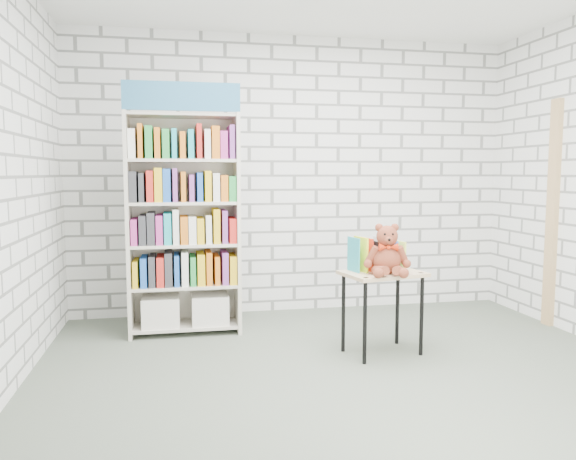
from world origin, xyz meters
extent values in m
plane|color=#4F584A|center=(0.00, 0.00, 0.00)|extent=(4.50, 4.50, 0.00)
cube|color=silver|center=(0.00, 2.00, 1.40)|extent=(4.50, 0.02, 2.80)
cube|color=silver|center=(0.00, -2.00, 1.40)|extent=(4.50, 0.02, 2.80)
cube|color=beige|center=(-1.60, 1.35, 0.97)|extent=(0.03, 0.38, 1.94)
cube|color=beige|center=(-0.66, 1.35, 0.97)|extent=(0.03, 0.38, 1.94)
cube|color=beige|center=(-1.13, 1.53, 0.97)|extent=(0.97, 0.02, 1.94)
cube|color=#2C6990|center=(-1.13, 1.17, 2.06)|extent=(0.97, 0.02, 0.24)
cube|color=beige|center=(-1.13, 1.35, 0.06)|extent=(0.91, 0.36, 0.03)
cube|color=beige|center=(-1.13, 1.35, 0.43)|extent=(0.91, 0.36, 0.03)
cube|color=beige|center=(-1.13, 1.35, 0.80)|extent=(0.91, 0.36, 0.03)
cube|color=beige|center=(-1.13, 1.35, 1.17)|extent=(0.91, 0.36, 0.03)
cube|color=beige|center=(-1.13, 1.35, 1.53)|extent=(0.91, 0.36, 0.03)
cube|color=beige|center=(-1.13, 1.35, 1.92)|extent=(0.91, 0.36, 0.03)
cube|color=silver|center=(-1.35, 1.35, 0.21)|extent=(0.32, 0.32, 0.26)
cube|color=silver|center=(-0.92, 1.35, 0.21)|extent=(0.32, 0.32, 0.26)
cube|color=blue|center=(-1.13, 1.34, 0.58)|extent=(0.91, 0.32, 0.26)
cube|color=green|center=(-1.13, 1.34, 0.94)|extent=(0.91, 0.32, 0.26)
cube|color=orange|center=(-1.13, 1.34, 1.31)|extent=(0.91, 0.32, 0.26)
cube|color=#BF338C|center=(-1.13, 1.34, 1.68)|extent=(0.91, 0.32, 0.26)
cube|color=tan|center=(0.39, 0.45, 0.64)|extent=(0.68, 0.54, 0.03)
cylinder|color=black|center=(0.17, 0.24, 0.31)|extent=(0.03, 0.03, 0.63)
cylinder|color=black|center=(0.10, 0.56, 0.31)|extent=(0.03, 0.03, 0.63)
cylinder|color=black|center=(0.67, 0.35, 0.31)|extent=(0.03, 0.03, 0.63)
cylinder|color=black|center=(0.60, 0.67, 0.31)|extent=(0.03, 0.03, 0.63)
cylinder|color=black|center=(0.18, 0.25, 0.65)|extent=(0.04, 0.04, 0.01)
cylinder|color=black|center=(0.66, 0.36, 0.65)|extent=(0.04, 0.04, 0.01)
cube|color=teal|center=(0.16, 0.51, 0.78)|extent=(0.05, 0.19, 0.25)
cube|color=#EFFB27|center=(0.22, 0.52, 0.78)|extent=(0.05, 0.19, 0.25)
cube|color=#F3391A|center=(0.28, 0.53, 0.78)|extent=(0.05, 0.19, 0.25)
cube|color=black|center=(0.34, 0.54, 0.78)|extent=(0.05, 0.19, 0.25)
cube|color=white|center=(0.39, 0.56, 0.78)|extent=(0.05, 0.19, 0.25)
cube|color=#EF4F2A|center=(0.45, 0.57, 0.78)|extent=(0.05, 0.19, 0.25)
cube|color=blue|center=(0.51, 0.58, 0.78)|extent=(0.05, 0.19, 0.25)
cube|color=#DFFA53|center=(0.57, 0.59, 0.78)|extent=(0.05, 0.19, 0.25)
ellipsoid|color=brown|center=(0.39, 0.38, 0.77)|extent=(0.23, 0.20, 0.23)
sphere|color=brown|center=(0.38, 0.37, 0.95)|extent=(0.16, 0.16, 0.16)
sphere|color=brown|center=(0.33, 0.40, 1.01)|extent=(0.06, 0.06, 0.06)
sphere|color=brown|center=(0.45, 0.38, 1.01)|extent=(0.06, 0.06, 0.06)
sphere|color=brown|center=(0.37, 0.31, 0.92)|extent=(0.07, 0.07, 0.07)
sphere|color=black|center=(0.34, 0.31, 0.97)|extent=(0.02, 0.02, 0.02)
sphere|color=black|center=(0.40, 0.30, 0.97)|extent=(0.02, 0.02, 0.02)
sphere|color=black|center=(0.37, 0.28, 0.93)|extent=(0.02, 0.02, 0.02)
cylinder|color=brown|center=(0.27, 0.38, 0.80)|extent=(0.12, 0.11, 0.16)
cylinder|color=brown|center=(0.49, 0.33, 0.80)|extent=(0.12, 0.09, 0.16)
sphere|color=brown|center=(0.23, 0.37, 0.74)|extent=(0.07, 0.07, 0.07)
sphere|color=brown|center=(0.52, 0.31, 0.74)|extent=(0.07, 0.07, 0.07)
cylinder|color=brown|center=(0.30, 0.28, 0.70)|extent=(0.09, 0.18, 0.09)
cylinder|color=brown|center=(0.43, 0.25, 0.70)|extent=(0.15, 0.18, 0.09)
sphere|color=brown|center=(0.26, 0.21, 0.69)|extent=(0.08, 0.08, 0.08)
sphere|color=brown|center=(0.44, 0.17, 0.69)|extent=(0.08, 0.08, 0.08)
cone|color=red|center=(0.34, 0.32, 0.87)|extent=(0.08, 0.07, 0.06)
cone|color=red|center=(0.41, 0.30, 0.87)|extent=(0.08, 0.07, 0.06)
sphere|color=red|center=(0.37, 0.31, 0.87)|extent=(0.04, 0.04, 0.04)
cube|color=tan|center=(2.23, 0.95, 1.05)|extent=(0.05, 0.12, 2.10)
camera|label=1|loc=(-1.19, -3.66, 1.43)|focal=35.00mm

